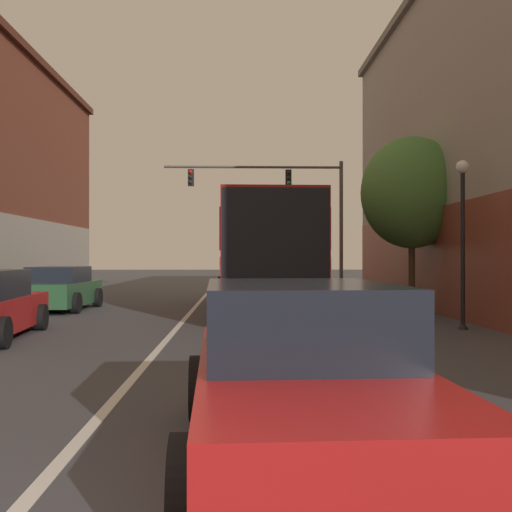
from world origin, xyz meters
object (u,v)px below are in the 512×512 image
Objects in this scene: bus at (263,251)px; street_tree_near at (412,193)px; traffic_signal_gantry at (288,196)px; parked_car_left_mid at (61,289)px; street_lamp at (463,230)px; hatchback_foreground at (301,377)px.

bus is 4.97m from street_tree_near.
parked_car_left_mid is at bearing -131.01° from traffic_signal_gantry.
parked_car_left_mid is 0.47× the size of traffic_signal_gantry.
street_lamp is at bearing -78.86° from traffic_signal_gantry.
traffic_signal_gantry is 15.27m from street_lamp.
traffic_signal_gantry reaches higher than street_lamp.
hatchback_foreground is 10.29m from street_lamp.
parked_car_left_mid is at bearing 21.14° from hatchback_foreground.
parked_car_left_mid is 11.55m from street_tree_near.
parked_car_left_mid is (-6.25, 14.47, -0.03)m from hatchback_foreground.
hatchback_foreground reaches higher than parked_car_left_mid.
bus is 1.89× the size of street_tree_near.
street_tree_near is (11.10, -1.06, 3.03)m from parked_car_left_mid.
street_lamp is (4.52, -4.96, 0.44)m from bus.
street_tree_near reaches higher than parked_car_left_mid.
hatchback_foreground is 1.13× the size of street_lamp.
bus is at bearing -99.24° from traffic_signal_gantry.
street_lamp is 0.73× the size of street_tree_near.
street_tree_near is at bearing 88.92° from street_lamp.
hatchback_foreground is 14.57m from street_tree_near.
bus is 13.99m from hatchback_foreground.
bus is at bearing 173.44° from street_tree_near.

